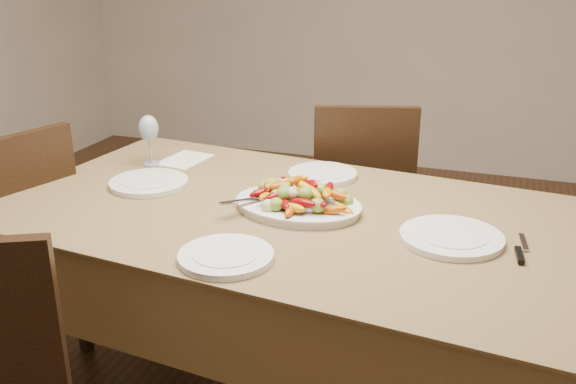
# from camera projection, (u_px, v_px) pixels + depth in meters

# --- Properties ---
(dining_table) EXTENTS (1.94, 1.22, 0.76)m
(dining_table) POSITION_uv_depth(u_px,v_px,m) (288.00, 314.00, 2.16)
(dining_table) COLOR brown
(dining_table) RESTS_ON ground
(chair_far) EXTENTS (0.52, 0.52, 0.95)m
(chair_far) POSITION_uv_depth(u_px,v_px,m) (360.00, 201.00, 2.88)
(chair_far) COLOR black
(chair_far) RESTS_ON ground
(chair_left) EXTENTS (0.52, 0.52, 0.95)m
(chair_left) POSITION_uv_depth(u_px,v_px,m) (4.00, 249.00, 2.42)
(chair_left) COLOR black
(chair_left) RESTS_ON ground
(serving_platter) EXTENTS (0.43, 0.33, 0.02)m
(serving_platter) POSITION_uv_depth(u_px,v_px,m) (298.00, 207.00, 2.02)
(serving_platter) COLOR white
(serving_platter) RESTS_ON dining_table
(roasted_vegetables) EXTENTS (0.35, 0.25, 0.09)m
(roasted_vegetables) POSITION_uv_depth(u_px,v_px,m) (298.00, 190.00, 2.00)
(roasted_vegetables) COLOR #6F0407
(roasted_vegetables) RESTS_ON serving_platter
(serving_spoon) EXTENTS (0.27, 0.21, 0.03)m
(serving_spoon) POSITION_uv_depth(u_px,v_px,m) (274.00, 197.00, 2.01)
(serving_spoon) COLOR #9EA0A8
(serving_spoon) RESTS_ON serving_platter
(plate_left) EXTENTS (0.27, 0.27, 0.02)m
(plate_left) POSITION_uv_depth(u_px,v_px,m) (149.00, 183.00, 2.24)
(plate_left) COLOR white
(plate_left) RESTS_ON dining_table
(plate_right) EXTENTS (0.29, 0.29, 0.02)m
(plate_right) POSITION_uv_depth(u_px,v_px,m) (451.00, 237.00, 1.81)
(plate_right) COLOR white
(plate_right) RESTS_ON dining_table
(plate_far) EXTENTS (0.25, 0.25, 0.02)m
(plate_far) POSITION_uv_depth(u_px,v_px,m) (323.00, 174.00, 2.33)
(plate_far) COLOR white
(plate_far) RESTS_ON dining_table
(plate_near) EXTENTS (0.26, 0.26, 0.02)m
(plate_near) POSITION_uv_depth(u_px,v_px,m) (226.00, 257.00, 1.70)
(plate_near) COLOR white
(plate_near) RESTS_ON dining_table
(wine_glass) EXTENTS (0.08, 0.08, 0.20)m
(wine_glass) POSITION_uv_depth(u_px,v_px,m) (149.00, 139.00, 2.43)
(wine_glass) COLOR #8C99A5
(wine_glass) RESTS_ON dining_table
(menu_card) EXTENTS (0.18, 0.23, 0.00)m
(menu_card) POSITION_uv_depth(u_px,v_px,m) (185.00, 160.00, 2.52)
(menu_card) COLOR silver
(menu_card) RESTS_ON dining_table
(table_knife) EXTENTS (0.04, 0.20, 0.01)m
(table_knife) POSITION_uv_depth(u_px,v_px,m) (521.00, 250.00, 1.75)
(table_knife) COLOR #9EA0A8
(table_knife) RESTS_ON dining_table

